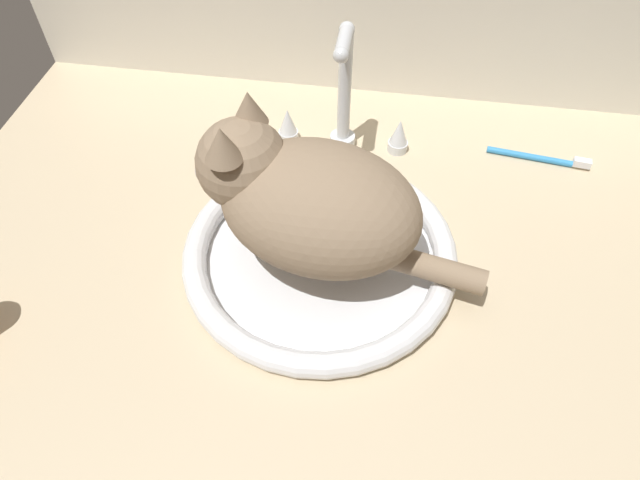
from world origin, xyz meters
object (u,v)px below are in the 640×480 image
object	(u,v)px
sink_basin	(320,252)
faucet	(344,106)
cat	(303,198)
toothbrush	(541,158)

from	to	relation	value
sink_basin	faucet	xyz separation A→B (cm)	(0.00, 23.35, 6.64)
sink_basin	cat	world-z (taller)	cat
sink_basin	toothbrush	world-z (taller)	sink_basin
cat	sink_basin	bearing A→B (deg)	-11.68
faucet	sink_basin	bearing A→B (deg)	-90.00
faucet	toothbrush	world-z (taller)	faucet
sink_basin	faucet	bearing A→B (deg)	90.00
sink_basin	cat	xyz separation A→B (cm)	(-2.20, 0.46, 9.55)
faucet	toothbrush	xyz separation A→B (cm)	(31.41, 1.35, -7.43)
faucet	cat	xyz separation A→B (cm)	(-2.20, -22.89, 2.91)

